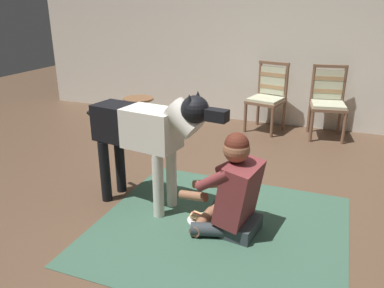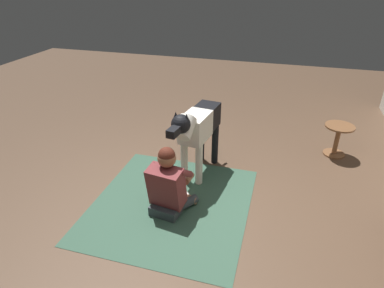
# 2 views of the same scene
# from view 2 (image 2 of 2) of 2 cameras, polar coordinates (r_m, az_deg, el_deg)

# --- Properties ---
(ground_plane) EXTENTS (14.17, 14.17, 0.00)m
(ground_plane) POSITION_cam_2_polar(r_m,az_deg,el_deg) (4.25, -2.04, -9.50)
(ground_plane) COLOR brown
(area_rug) EXTENTS (2.03, 1.88, 0.01)m
(area_rug) POSITION_cam_2_polar(r_m,az_deg,el_deg) (4.19, -3.59, -10.18)
(area_rug) COLOR #375845
(area_rug) RESTS_ON ground
(person_sitting_on_floor) EXTENTS (0.68, 0.57, 0.86)m
(person_sitting_on_floor) POSITION_cam_2_polar(r_m,az_deg,el_deg) (3.90, -4.06, -7.09)
(person_sitting_on_floor) COLOR #333A3E
(person_sitting_on_floor) RESTS_ON ground
(large_dog) EXTENTS (1.43, 0.41, 1.12)m
(large_dog) POSITION_cam_2_polar(r_m,az_deg,el_deg) (4.36, 0.89, 2.77)
(large_dog) COLOR silver
(large_dog) RESTS_ON ground
(hot_dog_on_plate) EXTENTS (0.24, 0.24, 0.06)m
(hot_dog_on_plate) POSITION_cam_2_polar(r_m,az_deg,el_deg) (4.30, -2.09, -8.61)
(hot_dog_on_plate) COLOR white
(hot_dog_on_plate) RESTS_ON ground
(round_side_table) EXTENTS (0.43, 0.43, 0.50)m
(round_side_table) POSITION_cam_2_polar(r_m,az_deg,el_deg) (5.53, 23.68, 1.05)
(round_side_table) COLOR brown
(round_side_table) RESTS_ON ground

